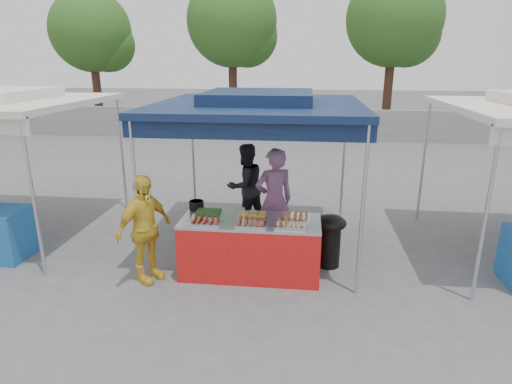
# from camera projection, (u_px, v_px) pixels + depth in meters

# --- Properties ---
(ground_plane) EXTENTS (80.00, 80.00, 0.00)m
(ground_plane) POSITION_uv_depth(u_px,v_px,m) (251.00, 270.00, 6.46)
(ground_plane) COLOR #58585A
(back_wall) EXTENTS (40.00, 0.25, 1.20)m
(back_wall) POSITION_uv_depth(u_px,v_px,m) (286.00, 124.00, 16.71)
(back_wall) COLOR gray
(back_wall) RESTS_ON ground_plane
(main_canopy) EXTENTS (3.20, 3.20, 2.57)m
(main_canopy) POSITION_uv_depth(u_px,v_px,m) (259.00, 104.00, 6.67)
(main_canopy) COLOR #B7B8BE
(main_canopy) RESTS_ON ground_plane
(tree_0) EXTENTS (3.50, 3.44, 5.91)m
(tree_0) POSITION_uv_depth(u_px,v_px,m) (95.00, 35.00, 18.46)
(tree_0) COLOR #3F2418
(tree_0) RESTS_ON ground_plane
(tree_1) EXTENTS (3.74, 3.72, 6.40)m
(tree_1) POSITION_uv_depth(u_px,v_px,m) (236.00, 25.00, 17.73)
(tree_1) COLOR #3F2418
(tree_1) RESTS_ON ground_plane
(tree_2) EXTENTS (3.77, 3.75, 6.45)m
(tree_2) POSITION_uv_depth(u_px,v_px,m) (397.00, 23.00, 16.85)
(tree_2) COLOR #3F2418
(tree_2) RESTS_ON ground_plane
(vendor_table) EXTENTS (2.00, 0.80, 0.85)m
(vendor_table) POSITION_uv_depth(u_px,v_px,m) (251.00, 247.00, 6.24)
(vendor_table) COLOR red
(vendor_table) RESTS_ON ground_plane
(food_tray_fl) EXTENTS (0.42, 0.30, 0.07)m
(food_tray_fl) POSITION_uv_depth(u_px,v_px,m) (205.00, 222.00, 5.94)
(food_tray_fl) COLOR silver
(food_tray_fl) RESTS_ON vendor_table
(food_tray_fm) EXTENTS (0.42, 0.30, 0.07)m
(food_tray_fm) POSITION_uv_depth(u_px,v_px,m) (251.00, 224.00, 5.87)
(food_tray_fm) COLOR silver
(food_tray_fm) RESTS_ON vendor_table
(food_tray_fr) EXTENTS (0.42, 0.30, 0.07)m
(food_tray_fr) POSITION_uv_depth(u_px,v_px,m) (290.00, 225.00, 5.82)
(food_tray_fr) COLOR silver
(food_tray_fr) RESTS_ON vendor_table
(food_tray_bl) EXTENTS (0.42, 0.30, 0.07)m
(food_tray_bl) POSITION_uv_depth(u_px,v_px,m) (209.00, 213.00, 6.26)
(food_tray_bl) COLOR silver
(food_tray_bl) RESTS_ON vendor_table
(food_tray_bm) EXTENTS (0.42, 0.30, 0.07)m
(food_tray_bm) POSITION_uv_depth(u_px,v_px,m) (253.00, 215.00, 6.18)
(food_tray_bm) COLOR silver
(food_tray_bm) RESTS_ON vendor_table
(food_tray_br) EXTENTS (0.42, 0.30, 0.07)m
(food_tray_br) POSITION_uv_depth(u_px,v_px,m) (295.00, 217.00, 6.11)
(food_tray_br) COLOR silver
(food_tray_br) RESTS_ON vendor_table
(cooking_pot) EXTENTS (0.22, 0.22, 0.13)m
(cooking_pot) POSITION_uv_depth(u_px,v_px,m) (196.00, 205.00, 6.53)
(cooking_pot) COLOR black
(cooking_pot) RESTS_ON vendor_table
(skewer_cup) EXTENTS (0.07, 0.07, 0.09)m
(skewer_cup) POSITION_uv_depth(u_px,v_px,m) (243.00, 223.00, 5.86)
(skewer_cup) COLOR #B7B8BE
(skewer_cup) RESTS_ON vendor_table
(wok_burner) EXTENTS (0.49, 0.49, 0.82)m
(wok_burner) POSITION_uv_depth(u_px,v_px,m) (330.00, 236.00, 6.46)
(wok_burner) COLOR black
(wok_burner) RESTS_ON ground_plane
(crate_left) EXTENTS (0.50, 0.35, 0.30)m
(crate_left) POSITION_uv_depth(u_px,v_px,m) (241.00, 243.00, 7.03)
(crate_left) COLOR #133A9F
(crate_left) RESTS_ON ground_plane
(crate_right) EXTENTS (0.53, 0.37, 0.32)m
(crate_right) POSITION_uv_depth(u_px,v_px,m) (274.00, 250.00, 6.76)
(crate_right) COLOR #133A9F
(crate_right) RESTS_ON ground_plane
(crate_stacked) EXTENTS (0.52, 0.37, 0.31)m
(crate_stacked) POSITION_uv_depth(u_px,v_px,m) (274.00, 232.00, 6.67)
(crate_stacked) COLOR #133A9F
(crate_stacked) RESTS_ON crate_right
(vendor_woman) EXTENTS (0.75, 0.64, 1.73)m
(vendor_woman) POSITION_uv_depth(u_px,v_px,m) (274.00, 201.00, 6.88)
(vendor_woman) COLOR #86557D
(vendor_woman) RESTS_ON ground_plane
(helper_man) EXTENTS (0.97, 0.96, 1.58)m
(helper_man) POSITION_uv_depth(u_px,v_px,m) (246.00, 186.00, 7.96)
(helper_man) COLOR black
(helper_man) RESTS_ON ground_plane
(customer_person) EXTENTS (0.78, 0.99, 1.56)m
(customer_person) POSITION_uv_depth(u_px,v_px,m) (144.00, 229.00, 5.95)
(customer_person) COLOR gold
(customer_person) RESTS_ON ground_plane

